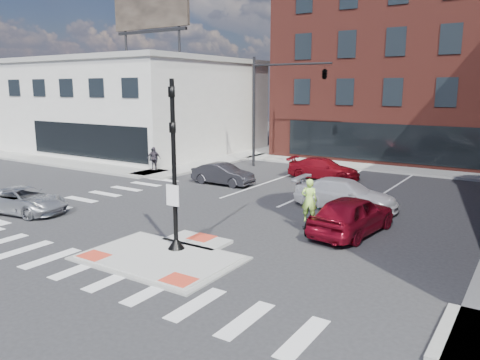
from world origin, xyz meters
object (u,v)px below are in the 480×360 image
Objects in this scene: bg_car_red at (324,169)px; pedestrian_b at (154,158)px; silver_suv at (23,200)px; white_pickup at (345,195)px; cyclist at (309,214)px; pedestrian_a at (154,159)px; bg_car_dark at (223,174)px; red_sedan at (352,215)px.

pedestrian_b is at bearing 105.15° from bg_car_red.
bg_car_red reaches higher than silver_suv.
white_pickup is 2.25× the size of cyclist.
white_pickup reaches higher than bg_car_red.
bg_car_red is at bearing 20.82° from pedestrian_a.
bg_car_dark is 2.56× the size of pedestrian_a.
cyclist is at bearing -24.28° from pedestrian_a.
cyclist is at bearing -79.57° from silver_suv.
silver_suv is 1.97× the size of cyclist.
cyclist reaches higher than red_sedan.
red_sedan is 1.73m from cyclist.
silver_suv is at bearing 158.41° from bg_car_dark.
red_sedan is at bearing -78.94° from silver_suv.
bg_car_dark is (-10.04, 5.26, -0.16)m from red_sedan.
pedestrian_a is at bearing 79.53° from white_pickup.
cyclist is at bearing -165.12° from bg_car_red.
pedestrian_b is at bearing 79.53° from white_pickup.
bg_car_red is 2.07× the size of cyclist.
bg_car_red is 11.71m from pedestrian_b.
silver_suv is at bearing 4.89° from cyclist.
red_sedan reaches higher than bg_car_red.
white_pickup is 1.28× the size of bg_car_dark.
pedestrian_a is at bearing -39.80° from cyclist.
bg_car_dark is at bearing -30.44° from silver_suv.
cyclist is (12.50, 4.56, 0.14)m from silver_suv.
pedestrian_b reaches higher than pedestrian_a.
pedestrian_b reaches higher than bg_car_red.
red_sedan is at bearing -19.97° from pedestrian_a.
silver_suv is 0.93× the size of red_sedan.
bg_car_dark is (-8.40, 1.63, -0.08)m from white_pickup.
bg_car_dark is 6.59m from pedestrian_b.
silver_suv is 0.87× the size of white_pickup.
cyclist is at bearing -56.51° from pedestrian_b.
bg_car_dark is at bearing -50.42° from cyclist.
white_pickup is 3.09× the size of pedestrian_b.
bg_car_red is (-5.59, 10.23, -0.13)m from red_sedan.
pedestrian_b is (-2.50, 11.44, 0.35)m from silver_suv.
red_sedan is 17.66m from pedestrian_b.
cyclist reaches higher than bg_car_dark.
bg_car_red is 3.02× the size of pedestrian_a.
bg_car_red is at bearing -11.41° from pedestrian_b.
white_pickup is at bearing -63.89° from silver_suv.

